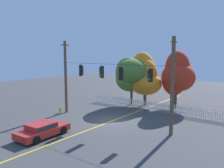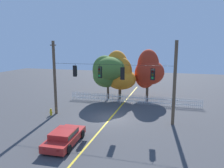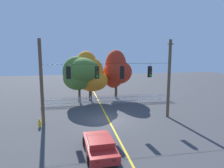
% 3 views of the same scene
% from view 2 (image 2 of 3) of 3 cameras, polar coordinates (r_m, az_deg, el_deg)
% --- Properties ---
extents(ground, '(80.00, 80.00, 0.00)m').
position_cam_2_polar(ground, '(22.87, -0.47, -9.02)').
color(ground, '#424244').
extents(lane_centerline_stripe, '(0.16, 36.00, 0.01)m').
position_cam_2_polar(lane_centerline_stripe, '(22.87, -0.47, -9.01)').
color(lane_centerline_stripe, gold).
rests_on(lane_centerline_stripe, ground).
extents(signal_support_span, '(12.77, 1.10, 7.95)m').
position_cam_2_polar(signal_support_span, '(21.87, -0.48, 1.01)').
color(signal_support_span, brown).
rests_on(signal_support_span, ground).
extents(traffic_signal_westbound_side, '(0.43, 0.38, 1.34)m').
position_cam_2_polar(traffic_signal_westbound_side, '(23.07, -9.58, 3.40)').
color(traffic_signal_westbound_side, black).
extents(traffic_signal_northbound_secondary, '(0.43, 0.38, 1.42)m').
position_cam_2_polar(traffic_signal_northbound_secondary, '(22.10, -3.24, 3.07)').
color(traffic_signal_northbound_secondary, black).
extents(traffic_signal_northbound_primary, '(0.43, 0.38, 1.46)m').
position_cam_2_polar(traffic_signal_northbound_primary, '(21.44, 2.83, 2.79)').
color(traffic_signal_northbound_primary, black).
extents(traffic_signal_southbound_primary, '(0.43, 0.38, 1.41)m').
position_cam_2_polar(traffic_signal_southbound_primary, '(21.02, 10.59, 2.47)').
color(traffic_signal_southbound_primary, black).
extents(white_picket_fence, '(17.03, 0.06, 1.12)m').
position_cam_2_polar(white_picket_fence, '(28.44, 5.38, -4.01)').
color(white_picket_fence, white).
rests_on(white_picket_fence, ground).
extents(autumn_maple_near_fence, '(4.59, 4.15, 6.11)m').
position_cam_2_polar(autumn_maple_near_fence, '(29.81, -1.25, 3.33)').
color(autumn_maple_near_fence, '#473828').
rests_on(autumn_maple_near_fence, ground).
extents(autumn_maple_mid, '(4.44, 3.65, 6.76)m').
position_cam_2_polar(autumn_maple_mid, '(30.30, 2.02, 2.89)').
color(autumn_maple_mid, '#473828').
rests_on(autumn_maple_mid, ground).
extents(autumn_oak_far_east, '(4.11, 3.79, 6.93)m').
position_cam_2_polar(autumn_oak_far_east, '(30.78, 9.40, 3.47)').
color(autumn_oak_far_east, '#473828').
rests_on(autumn_oak_far_east, ground).
extents(parked_car, '(2.16, 4.41, 1.15)m').
position_cam_2_polar(parked_car, '(17.53, -12.33, -13.31)').
color(parked_car, red).
rests_on(parked_car, ground).
extents(fire_hydrant, '(0.38, 0.22, 0.76)m').
position_cam_2_polar(fire_hydrant, '(24.66, -15.69, -7.05)').
color(fire_hydrant, gold).
rests_on(fire_hydrant, ground).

